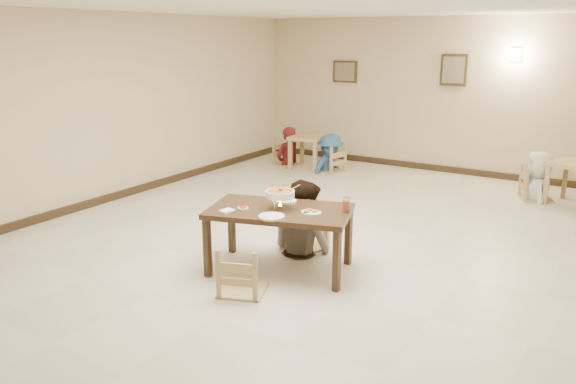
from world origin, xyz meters
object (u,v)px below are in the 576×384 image
Objects in this scene: bg_chair_lr at (330,146)px; bg_diner_b at (330,134)px; drink_glass at (346,205)px; chair_near at (242,248)px; bg_table_left at (309,142)px; bg_chair_rl at (539,169)px; main_diner at (303,180)px; bg_diner_c at (541,151)px; main_table at (280,216)px; curry_warmer at (280,194)px; chair_far at (307,214)px; bg_diner_a at (288,127)px; bg_table_right at (576,171)px; bg_chair_ll at (288,141)px.

bg_diner_b is at bearing 14.97° from bg_chair_lr.
chair_near is at bearing -125.10° from drink_glass.
bg_chair_rl is (4.35, 0.05, -0.02)m from bg_table_left.
bg_diner_c is at bearing -98.97° from main_diner.
main_diner is 2.51× the size of bg_table_left.
bg_diner_c reaches higher than main_table.
curry_warmer is 0.24× the size of bg_diner_b.
chair_near is 0.95× the size of bg_chair_lr.
drink_glass reaches higher than main_table.
chair_far is 4.52m from bg_table_left.
drink_glass is 0.10× the size of bg_diner_a.
main_table is 0.96× the size of main_diner.
bg_diner_c is at bearing 76.05° from chair_far.
bg_diner_a is (-2.82, 5.40, 0.32)m from chair_near.
bg_chair_lr reaches higher than drink_glass.
bg_table_right is at bearing 69.89° from chair_far.
curry_warmer is 5.26m from bg_table_left.
bg_chair_ll is 1.01m from bg_chair_lr.
main_diner is 4.88m from bg_diner_a.
bg_chair_lr is 1.01× the size of bg_chair_rl.
bg_chair_lr is at bearing -48.16° from main_diner.
bg_diner_a reaches higher than bg_chair_ll.
chair_near is 6.09m from bg_chair_ll.
drink_glass is (0.77, -0.47, 0.35)m from chair_far.
chair_near is at bearing -108.73° from main_table.
bg_chair_ll is 0.99× the size of bg_chair_lr.
chair_near is 5.87m from bg_table_left.
bg_table_left is at bearing 116.49° from curry_warmer.
chair_near is at bearing 33.59° from bg_chair_lr.
main_table reaches higher than bg_table_left.
chair_far is at bearing -107.81° from chair_near.
bg_diner_b is (-1.74, 4.01, -0.16)m from main_diner.
bg_diner_c is (0.00, 0.00, 0.29)m from bg_chair_rl.
drink_glass is 0.16× the size of bg_chair_ll.
main_diner is at bearing -60.85° from bg_table_left.
bg_diner_b is at bearing -179.98° from bg_table_right.
main_table is at bearing -68.92° from chair_far.
bg_diner_c is (2.01, 4.75, 0.15)m from main_table.
main_diner is 2.03× the size of bg_table_right.
bg_table_left is 0.50m from bg_chair_ll.
bg_diner_c reaches higher than bg_table_left.
main_table is 5.16m from bg_chair_rl.
bg_diner_a is 1.08× the size of bg_diner_b.
drink_glass is at bearing 172.45° from main_diner.
bg_diner_a reaches higher than bg_chair_lr.
bg_chair_ll is (-2.75, 4.03, -0.40)m from main_diner.
chair_far is 0.57× the size of bg_diner_c.
main_diner is 1.13× the size of bg_diner_c.
bg_chair_rl is 0.64× the size of bg_diner_c.
bg_diner_c is (4.85, 0.04, -0.01)m from bg_diner_a.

